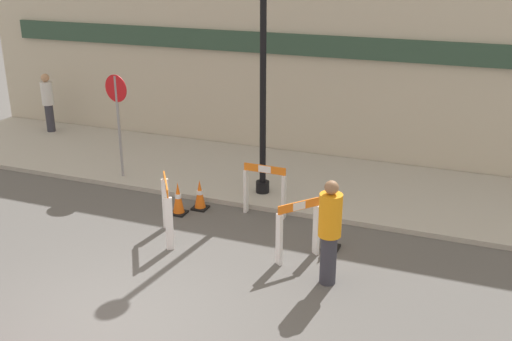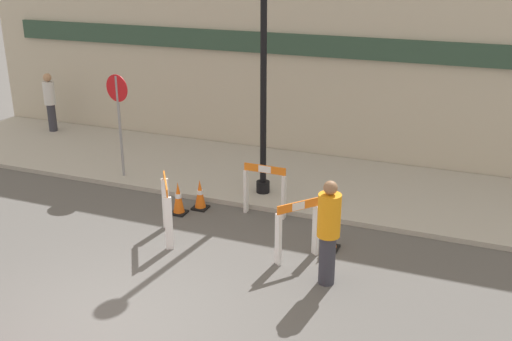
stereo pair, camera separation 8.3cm
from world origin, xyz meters
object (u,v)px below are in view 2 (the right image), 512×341
(person_worker, at_px, (328,230))
(stop_sign, at_px, (119,109))
(person_pedestrian, at_px, (50,100))
(streetlamp_post, at_px, (264,26))

(person_worker, bearing_deg, stop_sign, 8.74)
(person_worker, distance_m, person_pedestrian, 10.58)
(streetlamp_post, height_order, person_pedestrian, streetlamp_post)
(stop_sign, xyz_separation_m, person_pedestrian, (-3.87, 2.28, -0.66))
(stop_sign, distance_m, person_pedestrian, 4.54)
(streetlamp_post, relative_size, person_worker, 3.13)
(person_worker, height_order, person_pedestrian, person_pedestrian)
(person_worker, relative_size, person_pedestrian, 1.05)
(person_worker, bearing_deg, streetlamp_post, -18.42)
(streetlamp_post, distance_m, person_worker, 4.49)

